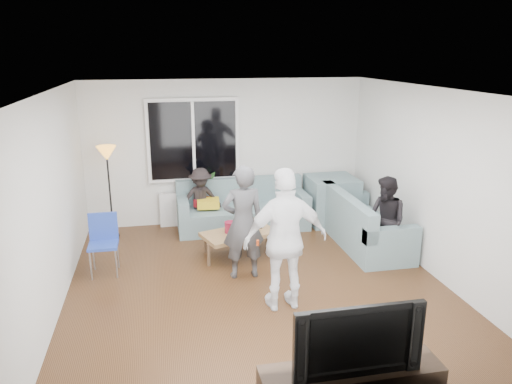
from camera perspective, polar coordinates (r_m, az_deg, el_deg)
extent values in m
cube|color=#56351C|center=(6.75, 0.20, -11.04)|extent=(5.00, 5.50, 0.04)
cube|color=white|center=(6.02, 0.22, 11.91)|extent=(5.00, 5.50, 0.04)
cube|color=silver|center=(8.91, -3.45, 4.69)|extent=(5.00, 0.04, 2.60)
cube|color=silver|center=(3.78, 9.02, -11.89)|extent=(5.00, 0.04, 2.60)
cube|color=silver|center=(6.27, -22.96, -1.51)|extent=(0.04, 5.50, 2.60)
cube|color=silver|center=(7.19, 20.27, 0.92)|extent=(0.04, 5.50, 2.60)
cube|color=white|center=(8.72, -7.32, 6.01)|extent=(1.62, 0.06, 1.47)
cube|color=black|center=(8.69, -7.30, 5.97)|extent=(1.50, 0.02, 1.35)
cube|color=white|center=(8.68, -7.30, 5.96)|extent=(0.05, 0.03, 1.35)
cube|color=silver|center=(8.98, -7.02, -1.84)|extent=(1.30, 0.12, 0.62)
imported|color=#2A5A24|center=(8.84, -5.30, 1.24)|extent=(0.24, 0.21, 0.36)
imported|color=silver|center=(8.83, -8.32, 0.49)|extent=(0.21, 0.21, 0.18)
cube|color=slate|center=(9.11, 8.76, -0.90)|extent=(0.85, 0.85, 0.85)
cube|color=yellow|center=(8.56, -5.59, -1.30)|extent=(0.41, 0.35, 0.14)
cube|color=maroon|center=(8.63, -5.83, -1.16)|extent=(0.45, 0.43, 0.13)
cube|color=#A1734D|center=(7.57, -1.97, -6.10)|extent=(1.23, 0.91, 0.40)
cylinder|color=maroon|center=(7.46, -3.03, -4.12)|extent=(0.17, 0.17, 0.17)
imported|color=#494A4E|center=(6.71, -1.52, -3.55)|extent=(0.59, 0.40, 1.61)
imported|color=white|center=(5.89, 3.47, -5.59)|extent=(1.06, 0.48, 1.77)
imported|color=black|center=(7.47, 14.91, -3.23)|extent=(0.63, 0.74, 1.31)
imported|color=black|center=(8.58, -6.45, -0.90)|extent=(0.79, 0.53, 1.13)
imported|color=black|center=(4.37, 11.34, -16.00)|extent=(1.12, 0.15, 0.65)
cylinder|color=black|center=(7.63, 0.52, -3.55)|extent=(0.07, 0.07, 0.19)
cylinder|color=black|center=(7.63, -1.61, -3.45)|extent=(0.07, 0.07, 0.21)
cylinder|color=orange|center=(7.38, -0.46, -3.98)|extent=(0.07, 0.07, 0.25)
cylinder|color=#1B901A|center=(7.30, -2.41, -4.31)|extent=(0.08, 0.08, 0.23)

